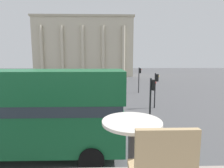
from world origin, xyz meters
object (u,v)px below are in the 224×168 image
car_silver (99,89)px  pedestrian_red (102,80)px  plaza_building_left (86,48)px  traffic_light_mid (156,85)px  double_decker_bus (0,110)px  pedestrian_blue (110,81)px  traffic_light_far (139,76)px  traffic_light_near (152,96)px  cafe_dining_table (132,139)px

car_silver → pedestrian_red: bearing=1.9°
plaza_building_left → traffic_light_mid: bearing=-73.4°
double_decker_bus → pedestrian_red: (3.99, 23.24, -1.26)m
pedestrian_red → double_decker_bus: bearing=8.3°
traffic_light_mid → pedestrian_blue: traffic_light_mid is taller
double_decker_bus → plaza_building_left: bearing=94.4°
double_decker_bus → traffic_light_far: 18.84m
double_decker_bus → traffic_light_near: (7.85, 3.32, -0.06)m
traffic_light_mid → car_silver: (-5.81, 7.14, -1.52)m
pedestrian_blue → traffic_light_mid: bearing=17.7°
plaza_building_left → pedestrian_red: 24.73m
traffic_light_mid → car_silver: traffic_light_mid is taller
double_decker_bus → car_silver: 16.12m
double_decker_bus → traffic_light_near: 8.52m
traffic_light_mid → traffic_light_near: bearing=-108.3°
traffic_light_far → car_silver: (-5.66, -0.74, -1.64)m
traffic_light_near → car_silver: 13.03m
pedestrian_red → pedestrian_blue: bearing=79.6°
plaza_building_left → traffic_light_mid: 39.86m
pedestrian_blue → pedestrian_red: size_ratio=0.88×
cafe_dining_table → traffic_light_far: bearing=79.4°
plaza_building_left → pedestrian_red: bearing=-76.1°
traffic_light_mid → car_silver: bearing=129.1°
plaza_building_left → pedestrian_blue: 25.87m
plaza_building_left → traffic_light_mid: size_ratio=8.27×
double_decker_bus → traffic_light_far: (9.40, 16.33, 0.02)m
cafe_dining_table → traffic_light_near: (2.66, 9.55, -1.54)m
double_decker_bus → pedestrian_red: bearing=82.6°
cafe_dining_table → traffic_light_near: bearing=74.4°
traffic_light_far → car_silver: traffic_light_far is taller
traffic_light_near → pedestrian_red: bearing=101.0°
plaza_building_left → pedestrian_blue: (7.14, -23.75, -7.36)m
cafe_dining_table → traffic_light_mid: size_ratio=0.22×
traffic_light_far → traffic_light_mid: bearing=-88.9°
traffic_light_near → traffic_light_far: 13.10m
traffic_light_mid → traffic_light_far: (-0.15, 7.87, 0.12)m
plaza_building_left → pedestrian_red: plaza_building_left is taller
car_silver → traffic_light_near: bearing=-157.7°
plaza_building_left → traffic_light_mid: plaza_building_left is taller
traffic_light_mid → car_silver: size_ratio=0.80×
double_decker_bus → plaza_building_left: 46.62m
plaza_building_left → traffic_light_far: bearing=-69.6°
traffic_light_near → traffic_light_far: (1.55, 13.01, 0.09)m
car_silver → pedestrian_red: pedestrian_red is taller
traffic_light_far → car_silver: bearing=-172.6°
cafe_dining_table → car_silver: cafe_dining_table is taller
double_decker_bus → pedestrian_blue: size_ratio=7.11×
traffic_light_near → traffic_light_mid: size_ratio=1.02×
pedestrian_red → plaza_building_left: bearing=-148.1°
plaza_building_left → traffic_light_far: 32.42m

